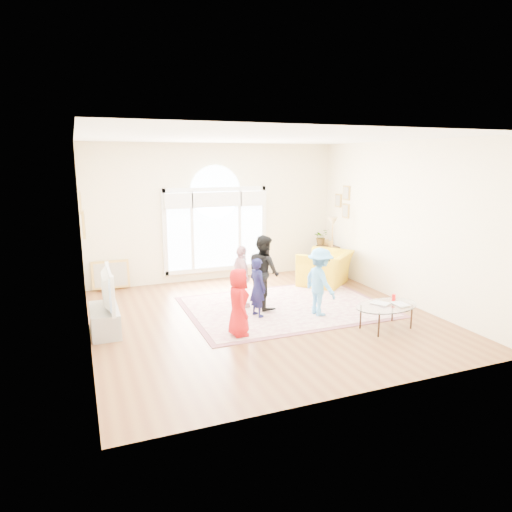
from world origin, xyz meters
name	(u,v)px	position (x,y,z in m)	size (l,w,h in m)	color
ground	(264,317)	(0.00, 0.00, 0.00)	(6.00, 6.00, 0.00)	brown
room_shell	(218,215)	(0.01, 2.83, 1.57)	(6.00, 6.00, 6.00)	beige
area_rug	(285,307)	(0.62, 0.38, 0.01)	(3.60, 2.60, 0.02)	beige
rug_border	(285,307)	(0.62, 0.38, 0.01)	(3.80, 2.80, 0.01)	#7D4850
tv_console	(105,320)	(-2.75, 0.30, 0.21)	(0.45, 1.00, 0.42)	#94989D
television	(103,289)	(-2.74, 0.30, 0.75)	(0.18, 1.16, 0.67)	black
coffee_table	(387,306)	(1.73, -1.28, 0.40)	(1.28, 0.92, 0.54)	silver
armchair	(325,268)	(2.18, 1.55, 0.38)	(1.18, 1.03, 0.77)	gold
side_cabinet	(328,259)	(2.78, 2.48, 0.35)	(0.40, 0.50, 0.70)	black
floor_lamp	(333,226)	(2.55, 1.92, 1.28)	(0.30, 0.30, 1.51)	black
plant_pedestal	(320,258)	(2.70, 2.72, 0.35)	(0.20, 0.20, 0.70)	white
potted_plant	(321,237)	(2.70, 2.72, 0.90)	(0.36, 0.31, 0.40)	#33722D
leaning_picture	(112,290)	(-2.46, 2.90, 0.00)	(0.80, 0.05, 0.62)	tan
child_red	(238,302)	(-0.72, -0.67, 0.58)	(0.55, 0.35, 1.12)	#B61014
child_navy	(257,287)	(-0.10, 0.07, 0.56)	(0.40, 0.26, 1.09)	#12133D
child_black	(264,272)	(0.20, 0.49, 0.73)	(0.69, 0.54, 1.42)	black
child_pink	(242,276)	(-0.18, 0.70, 0.62)	(0.71, 0.29, 1.20)	#DAA0AB
child_blue	(320,282)	(1.00, -0.28, 0.65)	(0.81, 0.47, 1.25)	#50A0DD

